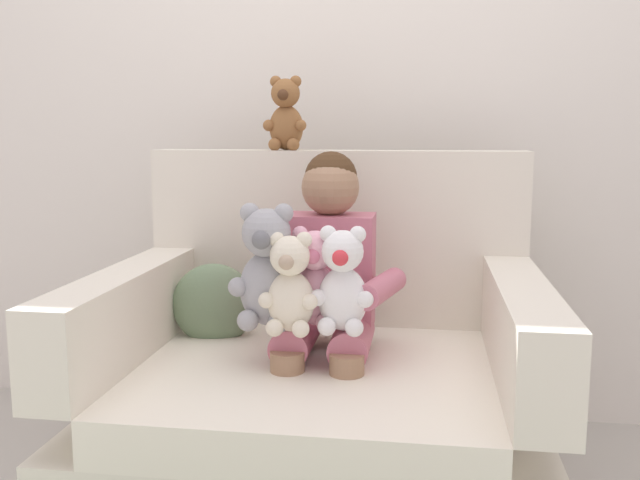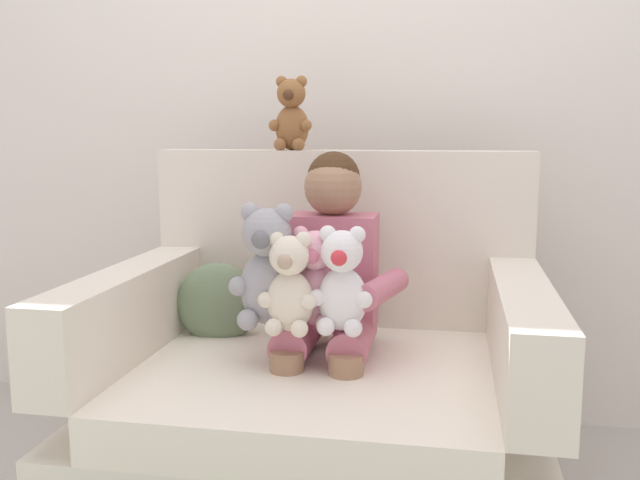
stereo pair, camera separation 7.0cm
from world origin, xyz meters
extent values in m
cube|color=silver|center=(0.00, 0.79, 1.30)|extent=(6.00, 0.10, 2.60)
cube|color=silver|center=(0.00, 0.00, 0.16)|extent=(1.24, 1.00, 0.32)
cube|color=white|center=(0.00, -0.07, 0.38)|extent=(0.96, 0.86, 0.12)
cube|color=silver|center=(0.00, 0.43, 0.73)|extent=(1.24, 0.14, 0.58)
cube|color=silver|center=(-0.55, -0.07, 0.56)|extent=(0.14, 0.86, 0.25)
cube|color=silver|center=(0.55, -0.07, 0.56)|extent=(0.14, 0.86, 0.25)
cube|color=#C66B7F|center=(0.01, 0.15, 0.66)|extent=(0.26, 0.16, 0.34)
sphere|color=#9E7556|center=(0.01, 0.15, 0.92)|extent=(0.17, 0.17, 0.17)
sphere|color=#472D19|center=(0.01, 0.16, 0.94)|extent=(0.16, 0.16, 0.16)
cylinder|color=#C66B7F|center=(-0.07, 0.02, 0.49)|extent=(0.11, 0.26, 0.11)
cylinder|color=#9E7556|center=(-0.07, -0.11, 0.34)|extent=(0.09, 0.09, 0.30)
cylinder|color=#C66B7F|center=(0.09, 0.02, 0.49)|extent=(0.11, 0.26, 0.11)
cylinder|color=#9E7556|center=(0.09, -0.11, 0.34)|extent=(0.09, 0.09, 0.30)
cylinder|color=#C66B7F|center=(-0.15, 0.03, 0.64)|extent=(0.13, 0.27, 0.07)
cylinder|color=#C66B7F|center=(0.17, 0.03, 0.64)|extent=(0.13, 0.27, 0.07)
ellipsoid|color=#9E9EA3|center=(-0.13, -0.05, 0.65)|extent=(0.16, 0.13, 0.20)
sphere|color=#9E9EA3|center=(-0.13, -0.06, 0.81)|extent=(0.13, 0.13, 0.13)
sphere|color=slate|center=(-0.13, -0.12, 0.80)|extent=(0.05, 0.05, 0.05)
sphere|color=#9E9EA3|center=(-0.18, -0.05, 0.86)|extent=(0.05, 0.05, 0.05)
sphere|color=#9E9EA3|center=(-0.20, -0.09, 0.66)|extent=(0.05, 0.05, 0.05)
sphere|color=#9E9EA3|center=(-0.17, -0.11, 0.58)|extent=(0.06, 0.06, 0.06)
sphere|color=#9E9EA3|center=(-0.08, -0.05, 0.86)|extent=(0.05, 0.05, 0.05)
sphere|color=#9E9EA3|center=(-0.05, -0.09, 0.66)|extent=(0.05, 0.05, 0.05)
sphere|color=#9E9EA3|center=(-0.09, -0.11, 0.58)|extent=(0.06, 0.06, 0.06)
ellipsoid|color=#EAA8BC|center=(0.00, -0.03, 0.63)|extent=(0.13, 0.11, 0.17)
sphere|color=#EAA8BC|center=(0.00, -0.04, 0.76)|extent=(0.11, 0.11, 0.11)
sphere|color=#CC6684|center=(0.00, -0.09, 0.75)|extent=(0.04, 0.04, 0.04)
sphere|color=#EAA8BC|center=(-0.04, -0.03, 0.80)|extent=(0.04, 0.04, 0.04)
sphere|color=#EAA8BC|center=(-0.06, -0.06, 0.64)|extent=(0.04, 0.04, 0.04)
sphere|color=#EAA8BC|center=(-0.04, -0.08, 0.57)|extent=(0.05, 0.05, 0.05)
sphere|color=#EAA8BC|center=(0.03, -0.03, 0.80)|extent=(0.04, 0.04, 0.04)
sphere|color=#EAA8BC|center=(0.06, -0.06, 0.64)|extent=(0.04, 0.04, 0.04)
sphere|color=#EAA8BC|center=(0.03, -0.08, 0.57)|extent=(0.05, 0.05, 0.05)
ellipsoid|color=silver|center=(-0.06, -0.10, 0.63)|extent=(0.13, 0.11, 0.16)
sphere|color=silver|center=(-0.06, -0.11, 0.76)|extent=(0.11, 0.11, 0.11)
sphere|color=tan|center=(-0.06, -0.16, 0.75)|extent=(0.04, 0.04, 0.04)
sphere|color=silver|center=(-0.09, -0.11, 0.80)|extent=(0.04, 0.04, 0.04)
sphere|color=silver|center=(-0.12, -0.13, 0.64)|extent=(0.04, 0.04, 0.04)
sphere|color=silver|center=(-0.09, -0.15, 0.57)|extent=(0.05, 0.05, 0.05)
sphere|color=silver|center=(-0.02, -0.11, 0.80)|extent=(0.04, 0.04, 0.04)
sphere|color=silver|center=(0.00, -0.13, 0.64)|extent=(0.04, 0.04, 0.04)
sphere|color=silver|center=(-0.02, -0.15, 0.57)|extent=(0.05, 0.05, 0.05)
ellipsoid|color=white|center=(0.08, -0.07, 0.64)|extent=(0.13, 0.11, 0.17)
sphere|color=white|center=(0.08, -0.08, 0.77)|extent=(0.11, 0.11, 0.11)
sphere|color=#DB333D|center=(0.08, -0.13, 0.76)|extent=(0.04, 0.04, 0.04)
sphere|color=white|center=(0.04, -0.08, 0.81)|extent=(0.04, 0.04, 0.04)
sphere|color=white|center=(0.02, -0.10, 0.64)|extent=(0.04, 0.04, 0.04)
sphere|color=white|center=(0.04, -0.12, 0.57)|extent=(0.05, 0.05, 0.05)
sphere|color=white|center=(0.12, -0.08, 0.81)|extent=(0.04, 0.04, 0.04)
sphere|color=white|center=(0.14, -0.10, 0.64)|extent=(0.04, 0.04, 0.04)
sphere|color=white|center=(0.12, -0.12, 0.57)|extent=(0.05, 0.05, 0.05)
ellipsoid|color=brown|center=(-0.17, 0.43, 1.09)|extent=(0.11, 0.09, 0.15)
sphere|color=brown|center=(-0.17, 0.42, 1.20)|extent=(0.09, 0.09, 0.09)
sphere|color=#4C2D19|center=(-0.17, 0.38, 1.19)|extent=(0.04, 0.04, 0.04)
sphere|color=brown|center=(-0.20, 0.43, 1.24)|extent=(0.04, 0.04, 0.04)
sphere|color=brown|center=(-0.22, 0.40, 1.10)|extent=(0.04, 0.04, 0.04)
sphere|color=brown|center=(-0.20, 0.39, 1.03)|extent=(0.04, 0.04, 0.04)
sphere|color=brown|center=(-0.14, 0.43, 1.24)|extent=(0.04, 0.04, 0.04)
sphere|color=brown|center=(-0.12, 0.40, 1.10)|extent=(0.04, 0.04, 0.04)
sphere|color=brown|center=(-0.14, 0.39, 1.03)|extent=(0.04, 0.04, 0.04)
ellipsoid|color=slate|center=(-0.36, 0.19, 0.54)|extent=(0.28, 0.17, 0.26)
camera|label=1|loc=(0.29, -1.88, 1.08)|focal=39.50mm
camera|label=2|loc=(0.36, -1.87, 1.08)|focal=39.50mm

